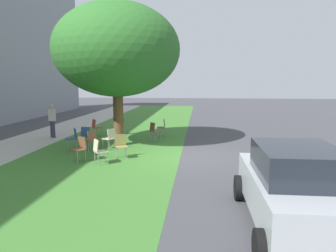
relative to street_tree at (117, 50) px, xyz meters
The scene contains 16 objects.
ground 5.44m from the street_tree, 119.34° to the right, with size 80.00×80.00×0.00m, color #424247.
grass_verge 4.49m from the street_tree, behind, with size 48.00×6.00×0.01m, color #3D752D.
street_tree is the anchor object (origin of this frame).
chair_0 4.62m from the street_tree, 13.17° to the left, with size 0.57×0.57×0.88m.
chair_1 4.71m from the street_tree, 167.50° to the left, with size 0.58×0.57×0.88m.
chair_2 3.89m from the street_tree, 105.64° to the left, with size 0.47×0.47×0.88m.
chair_3 3.98m from the street_tree, 150.67° to the left, with size 0.57×0.58×0.88m.
chair_4 4.86m from the street_tree, behind, with size 0.58×0.58×0.88m.
chair_5 4.34m from the street_tree, 163.50° to the right, with size 0.54×0.53×0.88m.
chair_6 4.77m from the street_tree, 32.07° to the right, with size 0.45×0.45×0.88m.
chair_7 3.72m from the street_tree, 167.78° to the left, with size 0.57×0.58×0.88m.
chair_8 4.60m from the street_tree, 38.88° to the left, with size 0.58×0.59×0.88m.
chair_9 4.13m from the street_tree, 119.01° to the left, with size 0.57×0.58×0.88m.
chair_10 4.10m from the street_tree, 48.00° to the right, with size 0.58×0.59×0.88m.
parked_car 9.82m from the street_tree, 144.38° to the right, with size 3.70×1.92×1.65m.
pedestrian_1 5.24m from the street_tree, 67.50° to the left, with size 0.36×0.41×1.69m.
Camera 1 is at (-11.84, -0.48, 2.87)m, focal length 33.85 mm.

